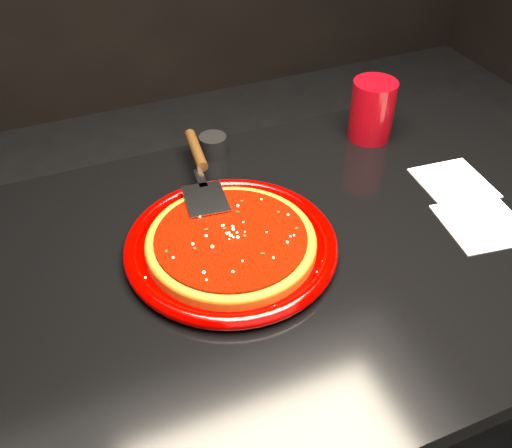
# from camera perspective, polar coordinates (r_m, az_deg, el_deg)

# --- Properties ---
(table) EXTENTS (1.20, 0.80, 0.75)m
(table) POSITION_cam_1_polar(r_m,az_deg,el_deg) (1.31, 4.71, -14.02)
(table) COLOR black
(table) RESTS_ON floor
(plate) EXTENTS (0.39, 0.39, 0.03)m
(plate) POSITION_cam_1_polar(r_m,az_deg,el_deg) (1.00, -2.50, -2.16)
(plate) COLOR #7F0000
(plate) RESTS_ON table
(pizza_crust) EXTENTS (0.31, 0.31, 0.01)m
(pizza_crust) POSITION_cam_1_polar(r_m,az_deg,el_deg) (1.00, -2.51, -1.98)
(pizza_crust) COLOR brown
(pizza_crust) RESTS_ON plate
(pizza_crust_rim) EXTENTS (0.31, 0.31, 0.02)m
(pizza_crust_rim) POSITION_cam_1_polar(r_m,az_deg,el_deg) (0.99, -2.52, -1.66)
(pizza_crust_rim) COLOR brown
(pizza_crust_rim) RESTS_ON plate
(pizza_sauce) EXTENTS (0.27, 0.27, 0.01)m
(pizza_sauce) POSITION_cam_1_polar(r_m,az_deg,el_deg) (0.99, -2.53, -1.43)
(pizza_sauce) COLOR #720A00
(pizza_sauce) RESTS_ON plate
(parmesan_dusting) EXTENTS (0.26, 0.26, 0.01)m
(parmesan_dusting) POSITION_cam_1_polar(r_m,az_deg,el_deg) (0.99, -2.54, -1.10)
(parmesan_dusting) COLOR beige
(parmesan_dusting) RESTS_ON plate
(basil_flecks) EXTENTS (0.24, 0.24, 0.00)m
(basil_flecks) POSITION_cam_1_polar(r_m,az_deg,el_deg) (0.99, -2.54, -1.15)
(basil_flecks) COLOR black
(basil_flecks) RESTS_ON plate
(pizza_server) EXTENTS (0.13, 0.33, 0.02)m
(pizza_server) POSITION_cam_1_polar(r_m,az_deg,el_deg) (1.13, -5.49, 5.35)
(pizza_server) COLOR #ADB0B4
(pizza_server) RESTS_ON plate
(cup) EXTENTS (0.12, 0.12, 0.13)m
(cup) POSITION_cam_1_polar(r_m,az_deg,el_deg) (1.31, 11.53, 11.09)
(cup) COLOR maroon
(cup) RESTS_ON table
(napkin_a) EXTENTS (0.16, 0.16, 0.00)m
(napkin_a) POSITION_cam_1_polar(r_m,az_deg,el_deg) (1.15, 21.72, 0.07)
(napkin_a) COLOR silver
(napkin_a) RESTS_ON table
(napkin_b) EXTENTS (0.14, 0.15, 0.00)m
(napkin_b) POSITION_cam_1_polar(r_m,az_deg,el_deg) (1.23, 19.17, 3.91)
(napkin_b) COLOR silver
(napkin_b) RESTS_ON table
(ramekin) EXTENTS (0.07, 0.07, 0.05)m
(ramekin) POSITION_cam_1_polar(r_m,az_deg,el_deg) (1.24, -4.32, 7.84)
(ramekin) COLOR black
(ramekin) RESTS_ON table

